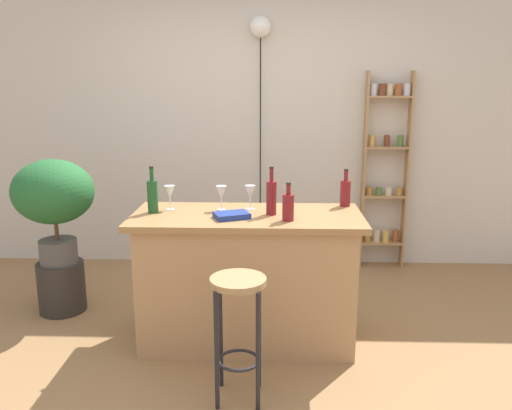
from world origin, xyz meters
TOP-DOWN VIEW (x-y plane):
  - ground at (0.00, 0.00)m, footprint 12.00×12.00m
  - back_wall at (0.00, 1.95)m, footprint 6.40×0.10m
  - kitchen_counter at (0.00, 0.30)m, footprint 1.50×0.66m
  - bar_stool at (-0.01, -0.38)m, footprint 0.30×0.30m
  - spice_shelf at (1.20, 1.82)m, footprint 0.41×0.12m
  - plant_stool at (-1.45, 0.71)m, footprint 0.35×0.35m
  - potted_plant at (-1.45, 0.71)m, footprint 0.60×0.54m
  - bottle_soda_blue at (0.26, 0.15)m, footprint 0.07×0.07m
  - bottle_vinegar at (0.67, 0.55)m, footprint 0.07×0.07m
  - bottle_olive_oil at (0.16, 0.30)m, footprint 0.07×0.07m
  - bottle_spirits_clear at (-0.62, 0.33)m, footprint 0.07×0.07m
  - wine_glass_left at (-0.52, 0.41)m, footprint 0.07×0.07m
  - wine_glass_center at (-0.18, 0.42)m, footprint 0.07×0.07m
  - wine_glass_right at (0.01, 0.44)m, footprint 0.07×0.07m
  - cookbook at (-0.09, 0.20)m, footprint 0.25×0.22m
  - pendant_globe_light at (0.05, 1.84)m, footprint 0.19×0.19m

SIDE VIEW (x-z plane):
  - ground at x=0.00m, z-range 0.00..0.00m
  - plant_stool at x=-1.45m, z-range 0.00..0.39m
  - kitchen_counter at x=0.00m, z-range 0.00..0.89m
  - bar_stool at x=-0.01m, z-range 0.16..0.87m
  - potted_plant at x=-1.45m, z-range 0.50..1.29m
  - cookbook at x=-0.09m, z-range 0.88..0.92m
  - spice_shelf at x=1.20m, z-range 0.04..1.86m
  - bottle_soda_blue at x=0.26m, z-range 0.85..1.09m
  - bottle_vinegar at x=0.67m, z-range 0.85..1.11m
  - bottle_spirits_clear at x=-0.62m, z-range 0.85..1.15m
  - wine_glass_left at x=-0.52m, z-range 0.92..1.08m
  - wine_glass_center at x=-0.18m, z-range 0.92..1.08m
  - wine_glass_right at x=0.01m, z-range 0.92..1.08m
  - bottle_olive_oil at x=0.16m, z-range 0.85..1.16m
  - back_wall at x=0.00m, z-range 0.00..2.80m
  - pendant_globe_light at x=0.05m, z-range 1.00..3.29m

